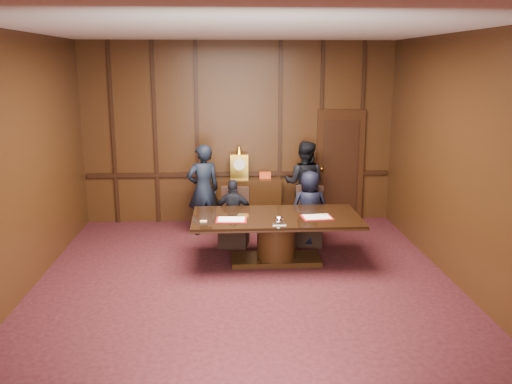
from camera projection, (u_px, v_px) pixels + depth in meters
The scene contains 13 objects.
room at pixel (250, 167), 7.25m from camera, with size 7.00×7.04×3.50m.
sideboard at pixel (240, 199), 10.56m from camera, with size 1.60×0.45×1.54m.
conference_table at pixel (276, 231), 8.49m from camera, with size 2.62×1.32×0.76m.
folder_left at pixel (231, 220), 8.19m from camera, with size 0.48×0.36×0.02m.
folder_right at pixel (317, 217), 8.33m from camera, with size 0.49×0.37×0.02m.
inkstand at pixel (279, 221), 7.98m from camera, with size 0.20×0.14×0.12m.
notepad at pixel (203, 221), 8.12m from camera, with size 0.10×0.07×0.01m, color #F5CF78.
chair_left at pixel (234, 228), 9.35m from camera, with size 0.56×0.56×0.99m.
chair_right at pixel (309, 227), 9.43m from camera, with size 0.55×0.55×0.99m.
signatory_left at pixel (234, 213), 9.21m from camera, with size 0.69×0.29×1.17m, color black.
signatory_right at pixel (310, 208), 9.27m from camera, with size 0.64×0.42×1.31m, color black.
witness_left at pixel (203, 190), 9.85m from camera, with size 0.61×0.40×1.67m, color black.
witness_right at pixel (304, 184), 10.40m from camera, with size 0.80×0.62×1.64m, color black.
Camera 1 is at (-0.26, -6.98, 3.08)m, focal length 38.00 mm.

